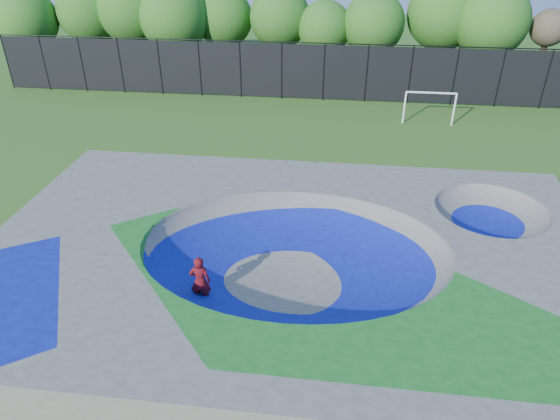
# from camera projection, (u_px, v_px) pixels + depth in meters

# --- Properties ---
(ground) EXTENTS (120.00, 120.00, 0.00)m
(ground) POSITION_uv_depth(u_px,v_px,m) (294.00, 278.00, 18.28)
(ground) COLOR #305D19
(ground) RESTS_ON ground
(skate_deck) EXTENTS (22.00, 14.00, 1.50)m
(skate_deck) POSITION_uv_depth(u_px,v_px,m) (294.00, 262.00, 17.90)
(skate_deck) COLOR gray
(skate_deck) RESTS_ON ground
(skater) EXTENTS (0.73, 0.51, 1.92)m
(skater) POSITION_uv_depth(u_px,v_px,m) (200.00, 281.00, 16.61)
(skater) COLOR red
(skater) RESTS_ON ground
(skateboard) EXTENTS (0.79, 0.28, 0.05)m
(skateboard) POSITION_uv_depth(u_px,v_px,m) (202.00, 303.00, 17.08)
(skateboard) COLOR black
(skateboard) RESTS_ON ground
(soccer_goal) EXTENTS (3.19, 0.12, 2.10)m
(soccer_goal) POSITION_uv_depth(u_px,v_px,m) (430.00, 102.00, 31.28)
(soccer_goal) COLOR white
(soccer_goal) RESTS_ON ground
(fence) EXTENTS (48.09, 0.09, 4.04)m
(fence) POSITION_uv_depth(u_px,v_px,m) (324.00, 71.00, 35.21)
(fence) COLOR black
(fence) RESTS_ON ground
(treeline) EXTENTS (53.22, 7.31, 8.42)m
(treeline) POSITION_uv_depth(u_px,v_px,m) (324.00, 18.00, 38.05)
(treeline) COLOR #4F3527
(treeline) RESTS_ON ground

